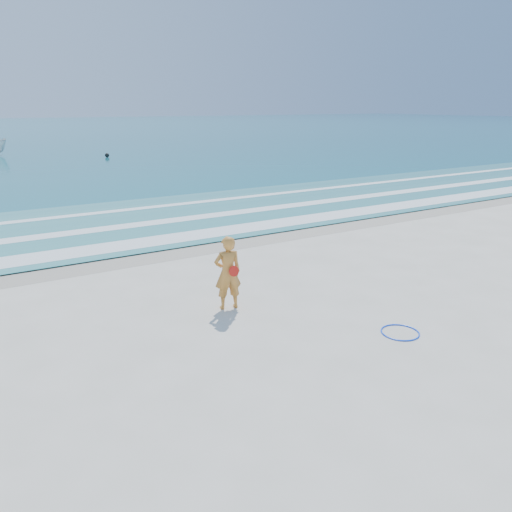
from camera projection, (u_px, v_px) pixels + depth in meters
ground at (327, 356)px, 10.25m from camera, size 400.00×400.00×0.00m
wet_sand at (164, 251)px, 17.59m from camera, size 400.00×2.40×0.00m
shallow at (122, 222)px, 21.66m from camera, size 400.00×10.00×0.01m
foam_near at (151, 241)px, 18.64m from camera, size 400.00×1.40×0.01m
foam_mid at (127, 226)px, 21.01m from camera, size 400.00×0.90×0.01m
foam_far at (106, 212)px, 23.70m from camera, size 400.00×0.60×0.01m
hoop at (400, 332)px, 11.29m from camera, size 0.96×0.96×0.03m
buoy at (107, 155)px, 48.11m from camera, size 0.41×0.41×0.41m
woman at (228, 273)px, 12.42m from camera, size 0.76×0.58×1.88m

